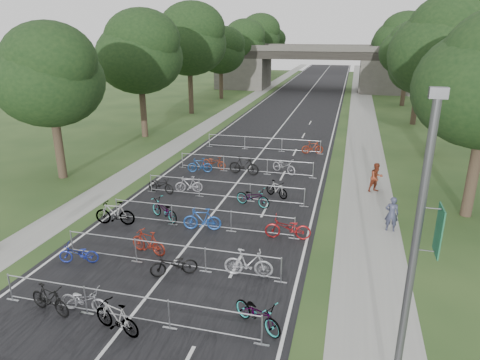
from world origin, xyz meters
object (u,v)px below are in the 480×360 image
object	(u,v)px
overpass_bridge	(312,68)
pedestrian_b	(376,178)
lamppost	(414,266)
pedestrian_a	(392,214)

from	to	relation	value
overpass_bridge	pedestrian_b	distance (m)	47.40
lamppost	pedestrian_b	xyz separation A→B (m)	(0.16, 16.44, -3.39)
lamppost	pedestrian_b	world-z (taller)	lamppost
lamppost	pedestrian_b	distance (m)	16.78
overpass_bridge	pedestrian_b	world-z (taller)	overpass_bridge
lamppost	pedestrian_b	bearing A→B (deg)	89.46
overpass_bridge	lamppost	bearing A→B (deg)	-82.47
lamppost	pedestrian_a	xyz separation A→B (m)	(0.67, 11.05, -3.40)
pedestrian_a	pedestrian_b	distance (m)	5.41
overpass_bridge	pedestrian_a	xyz separation A→B (m)	(9.00, -51.95, -2.65)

